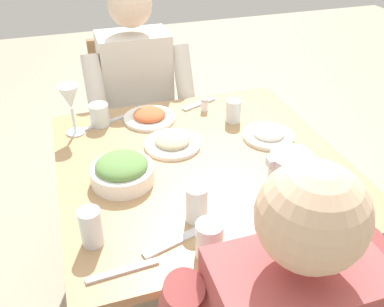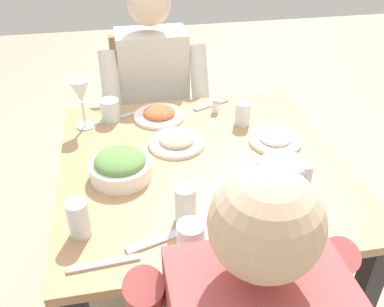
{
  "view_description": "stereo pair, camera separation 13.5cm",
  "coord_description": "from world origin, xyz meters",
  "px_view_note": "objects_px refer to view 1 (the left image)",
  "views": [
    {
      "loc": [
        -0.39,
        -1.13,
        1.56
      ],
      "look_at": [
        -0.04,
        -0.01,
        0.78
      ],
      "focal_mm": 39.26,
      "sensor_mm": 36.0,
      "label": 1
    },
    {
      "loc": [
        -0.26,
        -1.16,
        1.56
      ],
      "look_at": [
        -0.04,
        -0.01,
        0.78
      ],
      "focal_mm": 39.26,
      "sensor_mm": 36.0,
      "label": 2
    }
  ],
  "objects_px": {
    "plate_beans": "(172,142)",
    "water_glass_center": "(209,240)",
    "water_pitcher": "(288,182)",
    "plate_rice_curry": "(150,116)",
    "salad_bowl": "(122,171)",
    "water_glass_near_right": "(233,111)",
    "diner_far": "(141,107)",
    "water_glass_far_right": "(91,227)",
    "wine_glass": "(70,100)",
    "dining_table": "(201,187)",
    "water_glass_near_left": "(197,204)",
    "water_glass_far_left": "(99,115)",
    "plate_yoghurt": "(269,134)",
    "chair_far": "(135,115)",
    "salt_shaker": "(205,105)"
  },
  "relations": [
    {
      "from": "plate_beans",
      "to": "water_glass_center",
      "type": "distance_m",
      "value": 0.54
    },
    {
      "from": "water_pitcher",
      "to": "plate_rice_curry",
      "type": "height_order",
      "value": "water_pitcher"
    },
    {
      "from": "salad_bowl",
      "to": "water_glass_near_right",
      "type": "relative_size",
      "value": 2.23
    },
    {
      "from": "diner_far",
      "to": "water_glass_far_right",
      "type": "height_order",
      "value": "diner_far"
    },
    {
      "from": "salad_bowl",
      "to": "wine_glass",
      "type": "relative_size",
      "value": 1.04
    },
    {
      "from": "salad_bowl",
      "to": "water_glass_far_right",
      "type": "height_order",
      "value": "water_glass_far_right"
    },
    {
      "from": "plate_beans",
      "to": "dining_table",
      "type": "bearing_deg",
      "value": -61.12
    },
    {
      "from": "water_glass_near_left",
      "to": "water_glass_far_left",
      "type": "height_order",
      "value": "water_glass_near_left"
    },
    {
      "from": "salad_bowl",
      "to": "water_glass_center",
      "type": "distance_m",
      "value": 0.41
    },
    {
      "from": "diner_far",
      "to": "plate_beans",
      "type": "height_order",
      "value": "diner_far"
    },
    {
      "from": "water_pitcher",
      "to": "water_glass_far_left",
      "type": "xyz_separation_m",
      "value": [
        -0.45,
        0.67,
        -0.05
      ]
    },
    {
      "from": "water_pitcher",
      "to": "water_glass_near_left",
      "type": "bearing_deg",
      "value": 172.98
    },
    {
      "from": "plate_yoghurt",
      "to": "plate_rice_curry",
      "type": "relative_size",
      "value": 0.92
    },
    {
      "from": "water_pitcher",
      "to": "water_glass_near_left",
      "type": "height_order",
      "value": "water_pitcher"
    },
    {
      "from": "dining_table",
      "to": "plate_beans",
      "type": "xyz_separation_m",
      "value": [
        -0.07,
        0.13,
        0.13
      ]
    },
    {
      "from": "water_glass_near_right",
      "to": "water_glass_near_left",
      "type": "bearing_deg",
      "value": -122.3
    },
    {
      "from": "diner_far",
      "to": "water_glass_far_left",
      "type": "height_order",
      "value": "diner_far"
    },
    {
      "from": "chair_far",
      "to": "wine_glass",
      "type": "xyz_separation_m",
      "value": [
        -0.31,
        -0.49,
        0.36
      ]
    },
    {
      "from": "water_pitcher",
      "to": "water_glass_near_right",
      "type": "height_order",
      "value": "water_pitcher"
    },
    {
      "from": "plate_rice_curry",
      "to": "water_glass_center",
      "type": "xyz_separation_m",
      "value": [
        -0.01,
        -0.76,
        0.04
      ]
    },
    {
      "from": "plate_yoghurt",
      "to": "water_glass_near_right",
      "type": "relative_size",
      "value": 2.11
    },
    {
      "from": "water_pitcher",
      "to": "plate_beans",
      "type": "height_order",
      "value": "water_pitcher"
    },
    {
      "from": "water_glass_center",
      "to": "wine_glass",
      "type": "height_order",
      "value": "wine_glass"
    },
    {
      "from": "plate_beans",
      "to": "water_glass_near_left",
      "type": "bearing_deg",
      "value": -95.62
    },
    {
      "from": "water_glass_near_left",
      "to": "water_glass_near_right",
      "type": "relative_size",
      "value": 1.25
    },
    {
      "from": "dining_table",
      "to": "wine_glass",
      "type": "height_order",
      "value": "wine_glass"
    },
    {
      "from": "diner_far",
      "to": "wine_glass",
      "type": "xyz_separation_m",
      "value": [
        -0.31,
        -0.28,
        0.22
      ]
    },
    {
      "from": "water_glass_far_right",
      "to": "plate_yoghurt",
      "type": "bearing_deg",
      "value": 26.82
    },
    {
      "from": "plate_yoghurt",
      "to": "wine_glass",
      "type": "relative_size",
      "value": 0.98
    },
    {
      "from": "plate_beans",
      "to": "water_glass_near_right",
      "type": "bearing_deg",
      "value": 20.39
    },
    {
      "from": "chair_far",
      "to": "plate_yoghurt",
      "type": "xyz_separation_m",
      "value": [
        0.38,
        -0.74,
        0.24
      ]
    },
    {
      "from": "dining_table",
      "to": "water_glass_near_right",
      "type": "bearing_deg",
      "value": 47.75
    },
    {
      "from": "salad_bowl",
      "to": "plate_beans",
      "type": "relative_size",
      "value": 0.98
    },
    {
      "from": "chair_far",
      "to": "salt_shaker",
      "type": "xyz_separation_m",
      "value": [
        0.22,
        -0.46,
        0.25
      ]
    },
    {
      "from": "plate_rice_curry",
      "to": "water_glass_near_left",
      "type": "bearing_deg",
      "value": -90.31
    },
    {
      "from": "water_glass_center",
      "to": "water_glass_near_right",
      "type": "bearing_deg",
      "value": 62.79
    },
    {
      "from": "salad_bowl",
      "to": "plate_beans",
      "type": "xyz_separation_m",
      "value": [
        0.21,
        0.16,
        -0.03
      ]
    },
    {
      "from": "dining_table",
      "to": "salad_bowl",
      "type": "relative_size",
      "value": 4.76
    },
    {
      "from": "water_glass_near_left",
      "to": "water_glass_far_right",
      "type": "relative_size",
      "value": 1.03
    },
    {
      "from": "dining_table",
      "to": "plate_yoghurt",
      "type": "height_order",
      "value": "plate_yoghurt"
    },
    {
      "from": "plate_beans",
      "to": "water_glass_far_right",
      "type": "relative_size",
      "value": 1.87
    },
    {
      "from": "plate_yoghurt",
      "to": "plate_rice_curry",
      "type": "xyz_separation_m",
      "value": [
        -0.39,
        0.27,
        0.0
      ]
    },
    {
      "from": "water_glass_far_left",
      "to": "diner_far",
      "type": "bearing_deg",
      "value": 49.33
    },
    {
      "from": "water_glass_center",
      "to": "water_glass_far_right",
      "type": "bearing_deg",
      "value": 154.2
    },
    {
      "from": "plate_rice_curry",
      "to": "water_pitcher",
      "type": "bearing_deg",
      "value": -68.23
    },
    {
      "from": "plate_yoghurt",
      "to": "water_glass_center",
      "type": "distance_m",
      "value": 0.64
    },
    {
      "from": "salad_bowl",
      "to": "plate_rice_curry",
      "type": "relative_size",
      "value": 0.98
    },
    {
      "from": "water_glass_far_right",
      "to": "salt_shaker",
      "type": "relative_size",
      "value": 2.05
    },
    {
      "from": "chair_far",
      "to": "plate_yoghurt",
      "type": "distance_m",
      "value": 0.87
    },
    {
      "from": "water_glass_near_left",
      "to": "diner_far",
      "type": "bearing_deg",
      "value": 88.76
    }
  ]
}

